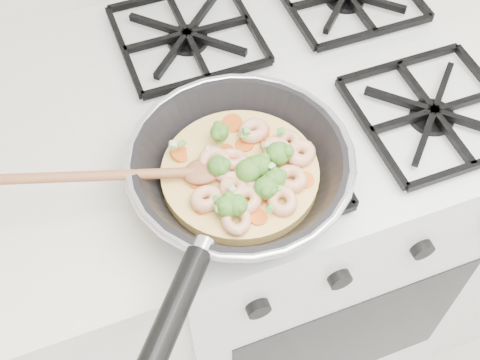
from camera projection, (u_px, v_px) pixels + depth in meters
name	position (u px, v px, depth m)	size (l,w,h in m)	color
stove	(287.00, 219.00, 1.38)	(0.60, 0.60, 0.92)	white
skillet	(239.00, 172.00, 0.84)	(0.49, 0.41, 0.10)	black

